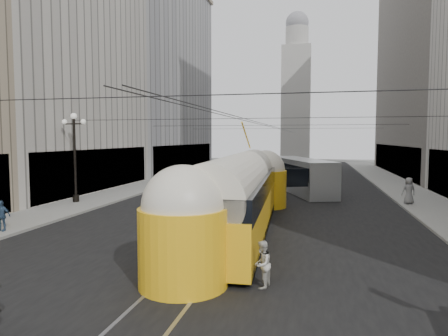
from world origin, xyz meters
The scene contains 17 objects.
road centered at (0.00, 32.50, 0.00)m, with size 20.00×85.00×0.02m, color black.
sidewalk_left centered at (-12.00, 36.00, 0.07)m, with size 4.00×72.00×0.15m, color gray.
sidewalk_right centered at (12.00, 36.00, 0.07)m, with size 4.00×72.00×0.15m, color gray.
rail_left centered at (-0.75, 32.50, 0.00)m, with size 0.12×85.00×0.04m, color gray.
rail_right centered at (0.75, 32.50, 0.00)m, with size 0.12×85.00×0.04m, color gray.
building_left_far centered at (-19.99, 48.00, 14.31)m, with size 12.60×28.60×28.60m.
building_right_far centered at (20.00, 48.00, 16.31)m, with size 12.60×32.60×32.60m.
distant_tower centered at (0.00, 80.00, 14.97)m, with size 6.00×6.00×31.36m.
lamppost_left_mid centered at (-12.60, 18.00, 3.74)m, with size 1.86×0.44×6.37m.
catenary centered at (0.12, 31.49, 5.88)m, with size 25.00×72.00×0.23m.
streetcar centered at (0.50, 12.11, 1.94)m, with size 3.65×18.08×3.97m.
city_bus centered at (2.93, 28.01, 1.61)m, with size 6.32×11.98×2.93m.
sedan_white_far centered at (5.43, 47.81, 0.63)m, with size 1.96×4.48×1.40m.
sedan_dark_far centered at (-5.45, 50.16, 0.66)m, with size 2.53×4.82×1.45m.
pedestrian_crossing_b centered at (2.60, 4.92, 0.75)m, with size 0.73×0.57×1.51m, color beige.
pedestrian_sidewalk_right centered at (10.59, 22.35, 1.08)m, with size 0.91×0.56×1.86m, color gray.
pedestrian_sidewalk_left centered at (-10.91, 9.12, 0.91)m, with size 0.89×0.51×1.52m, color #2F4A68.
Camera 1 is at (4.18, -7.40, 4.75)m, focal length 32.00 mm.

